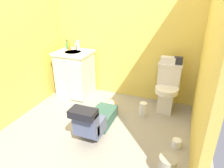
{
  "coord_description": "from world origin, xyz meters",
  "views": [
    {
      "loc": [
        1.01,
        -2.25,
        1.72
      ],
      "look_at": [
        0.01,
        0.39,
        0.45
      ],
      "focal_mm": 32.29,
      "sensor_mm": 36.0,
      "label": 1
    }
  ],
  "objects_px": {
    "bottle_white": "(76,46)",
    "toilet_paper_roll": "(177,143)",
    "tissue_box": "(168,60)",
    "bottle_amber": "(69,45)",
    "bottle_clear": "(78,45)",
    "person_plumber": "(97,118)",
    "vanity_cabinet": "(75,74)",
    "soap_dispenser": "(67,45)",
    "faucet": "(77,47)",
    "paper_towel_roll": "(143,109)",
    "toilet": "(167,88)",
    "trash_can": "(167,168)",
    "toiletry_bag": "(179,61)"
  },
  "relations": [
    {
      "from": "vanity_cabinet",
      "to": "toilet_paper_roll",
      "type": "height_order",
      "value": "vanity_cabinet"
    },
    {
      "from": "vanity_cabinet",
      "to": "paper_towel_roll",
      "type": "height_order",
      "value": "vanity_cabinet"
    },
    {
      "from": "person_plumber",
      "to": "toiletry_bag",
      "type": "relative_size",
      "value": 8.59
    },
    {
      "from": "bottle_white",
      "to": "bottle_clear",
      "type": "height_order",
      "value": "bottle_clear"
    },
    {
      "from": "bottle_white",
      "to": "paper_towel_roll",
      "type": "height_order",
      "value": "bottle_white"
    },
    {
      "from": "toiletry_bag",
      "to": "tissue_box",
      "type": "bearing_deg",
      "value": 180.0
    },
    {
      "from": "toilet",
      "to": "trash_can",
      "type": "bearing_deg",
      "value": -82.31
    },
    {
      "from": "person_plumber",
      "to": "vanity_cabinet",
      "type": "bearing_deg",
      "value": 133.96
    },
    {
      "from": "toiletry_bag",
      "to": "soap_dispenser",
      "type": "xyz_separation_m",
      "value": [
        -1.9,
        -0.03,
        0.08
      ]
    },
    {
      "from": "bottle_white",
      "to": "trash_can",
      "type": "relative_size",
      "value": 0.4
    },
    {
      "from": "vanity_cabinet",
      "to": "person_plumber",
      "type": "bearing_deg",
      "value": -46.04
    },
    {
      "from": "faucet",
      "to": "toilet_paper_roll",
      "type": "height_order",
      "value": "faucet"
    },
    {
      "from": "toilet",
      "to": "vanity_cabinet",
      "type": "xyz_separation_m",
      "value": [
        -1.6,
        -0.07,
        0.05
      ]
    },
    {
      "from": "vanity_cabinet",
      "to": "toiletry_bag",
      "type": "relative_size",
      "value": 6.61
    },
    {
      "from": "bottle_white",
      "to": "vanity_cabinet",
      "type": "bearing_deg",
      "value": -79.23
    },
    {
      "from": "soap_dispenser",
      "to": "toilet_paper_roll",
      "type": "distance_m",
      "value": 2.39
    },
    {
      "from": "faucet",
      "to": "tissue_box",
      "type": "distance_m",
      "value": 1.56
    },
    {
      "from": "toiletry_bag",
      "to": "bottle_clear",
      "type": "relative_size",
      "value": 0.74
    },
    {
      "from": "faucet",
      "to": "bottle_amber",
      "type": "height_order",
      "value": "bottle_amber"
    },
    {
      "from": "tissue_box",
      "to": "bottle_white",
      "type": "height_order",
      "value": "bottle_white"
    },
    {
      "from": "vanity_cabinet",
      "to": "soap_dispenser",
      "type": "relative_size",
      "value": 4.94
    },
    {
      "from": "bottle_clear",
      "to": "toilet_paper_roll",
      "type": "distance_m",
      "value": 2.21
    },
    {
      "from": "soap_dispenser",
      "to": "bottle_amber",
      "type": "bearing_deg",
      "value": -39.36
    },
    {
      "from": "faucet",
      "to": "bottle_clear",
      "type": "relative_size",
      "value": 0.6
    },
    {
      "from": "vanity_cabinet",
      "to": "toilet",
      "type": "bearing_deg",
      "value": 2.4
    },
    {
      "from": "toilet_paper_roll",
      "to": "bottle_clear",
      "type": "bearing_deg",
      "value": 153.44
    },
    {
      "from": "soap_dispenser",
      "to": "bottle_white",
      "type": "distance_m",
      "value": 0.17
    },
    {
      "from": "toilet",
      "to": "vanity_cabinet",
      "type": "bearing_deg",
      "value": -177.6
    },
    {
      "from": "tissue_box",
      "to": "toilet_paper_roll",
      "type": "bearing_deg",
      "value": -73.0
    },
    {
      "from": "tissue_box",
      "to": "trash_can",
      "type": "bearing_deg",
      "value": -81.06
    },
    {
      "from": "trash_can",
      "to": "vanity_cabinet",
      "type": "bearing_deg",
      "value": 143.72
    },
    {
      "from": "tissue_box",
      "to": "bottle_amber",
      "type": "distance_m",
      "value": 1.68
    },
    {
      "from": "bottle_clear",
      "to": "bottle_amber",
      "type": "bearing_deg",
      "value": -158.0
    },
    {
      "from": "bottle_amber",
      "to": "bottle_white",
      "type": "bearing_deg",
      "value": 48.86
    },
    {
      "from": "person_plumber",
      "to": "soap_dispenser",
      "type": "distance_m",
      "value": 1.54
    },
    {
      "from": "trash_can",
      "to": "paper_towel_roll",
      "type": "height_order",
      "value": "trash_can"
    },
    {
      "from": "tissue_box",
      "to": "bottle_clear",
      "type": "height_order",
      "value": "bottle_clear"
    },
    {
      "from": "toilet",
      "to": "toiletry_bag",
      "type": "height_order",
      "value": "toiletry_bag"
    },
    {
      "from": "faucet",
      "to": "person_plumber",
      "type": "relative_size",
      "value": 0.09
    },
    {
      "from": "faucet",
      "to": "toilet",
      "type": "bearing_deg",
      "value": -2.8
    },
    {
      "from": "toilet",
      "to": "trash_can",
      "type": "relative_size",
      "value": 2.8
    },
    {
      "from": "bottle_white",
      "to": "toilet_paper_roll",
      "type": "bearing_deg",
      "value": -26.79
    },
    {
      "from": "faucet",
      "to": "toilet_paper_roll",
      "type": "bearing_deg",
      "value": -26.92
    },
    {
      "from": "faucet",
      "to": "paper_towel_roll",
      "type": "bearing_deg",
      "value": -16.93
    },
    {
      "from": "bottle_white",
      "to": "bottle_clear",
      "type": "relative_size",
      "value": 0.64
    },
    {
      "from": "paper_towel_roll",
      "to": "toilet",
      "type": "bearing_deg",
      "value": 46.8
    },
    {
      "from": "toiletry_bag",
      "to": "trash_can",
      "type": "height_order",
      "value": "toiletry_bag"
    },
    {
      "from": "bottle_clear",
      "to": "toilet_paper_roll",
      "type": "bearing_deg",
      "value": -26.56
    },
    {
      "from": "tissue_box",
      "to": "bottle_amber",
      "type": "height_order",
      "value": "bottle_amber"
    },
    {
      "from": "faucet",
      "to": "bottle_amber",
      "type": "distance_m",
      "value": 0.14
    }
  ]
}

